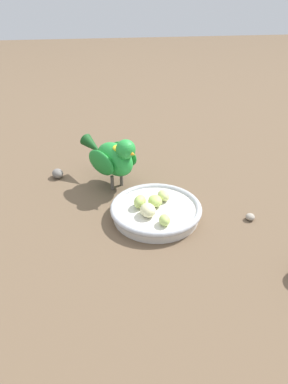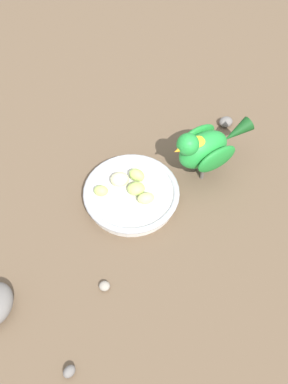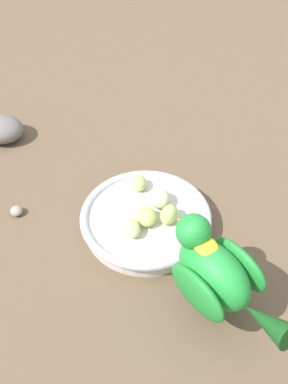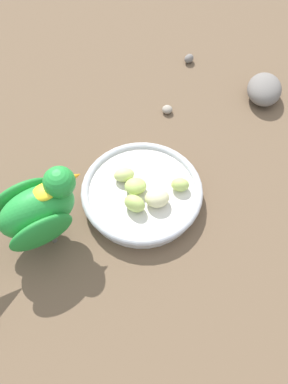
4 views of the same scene
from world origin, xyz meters
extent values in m
plane|color=brown|center=(0.00, 0.00, 0.00)|extent=(4.00, 4.00, 0.00)
cylinder|color=beige|center=(0.03, -0.02, 0.01)|extent=(0.18, 0.18, 0.02)
torus|color=#B7BABF|center=(0.03, -0.02, 0.02)|extent=(0.19, 0.19, 0.01)
ellipsoid|color=#B2CC66|center=(-0.01, -0.02, 0.04)|extent=(0.04, 0.04, 0.03)
ellipsoid|color=beige|center=(0.01, -0.05, 0.04)|extent=(0.04, 0.04, 0.03)
ellipsoid|color=#B2CC66|center=(0.03, -0.01, 0.03)|extent=(0.03, 0.04, 0.02)
ellipsoid|color=#B2CC66|center=(0.03, -0.08, 0.03)|extent=(0.02, 0.03, 0.02)
ellipsoid|color=#C6D17A|center=(0.05, 0.01, 0.03)|extent=(0.03, 0.04, 0.02)
cylinder|color=#59544C|center=(-0.04, 0.11, 0.02)|extent=(0.01, 0.01, 0.03)
cylinder|color=#59544C|center=(-0.06, 0.10, 0.02)|extent=(0.01, 0.01, 0.03)
ellipsoid|color=green|center=(-0.05, 0.11, 0.07)|extent=(0.11, 0.12, 0.07)
ellipsoid|color=#1E7F2D|center=(-0.03, 0.14, 0.07)|extent=(0.07, 0.08, 0.05)
ellipsoid|color=#1E7F2D|center=(-0.08, 0.10, 0.07)|extent=(0.07, 0.08, 0.05)
cone|color=#144719|center=(-0.10, 0.18, 0.08)|extent=(0.07, 0.07, 0.05)
sphere|color=green|center=(-0.03, 0.08, 0.11)|extent=(0.06, 0.06, 0.04)
cone|color=orange|center=(-0.01, 0.06, 0.11)|extent=(0.02, 0.02, 0.02)
ellipsoid|color=yellow|center=(-0.04, 0.10, 0.10)|extent=(0.04, 0.04, 0.01)
ellipsoid|color=gray|center=(0.22, -0.05, 0.01)|extent=(0.02, 0.02, 0.01)
ellipsoid|color=slate|center=(0.36, -0.09, 0.01)|extent=(0.03, 0.03, 0.02)
ellipsoid|color=slate|center=(-0.19, 0.17, 0.01)|extent=(0.04, 0.04, 0.02)
camera|label=1|loc=(-0.07, -0.68, 0.47)|focal=36.28mm
camera|label=2|loc=(0.53, 0.04, 0.73)|focal=41.64mm
camera|label=3|loc=(0.04, 0.46, 0.57)|focal=47.83mm
camera|label=4|loc=(-0.30, -0.06, 0.53)|focal=36.41mm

